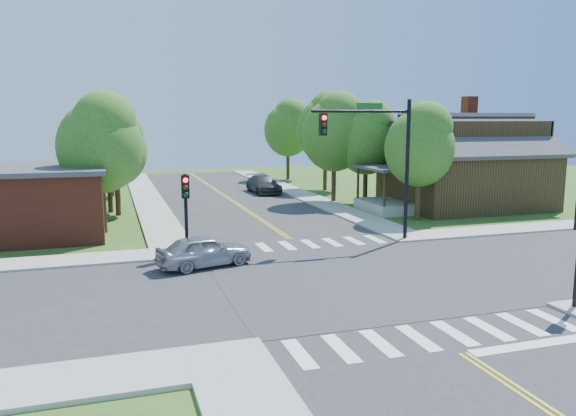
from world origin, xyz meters
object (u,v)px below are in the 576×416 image
object	(u,v)px
house_ne	(465,160)
car_dgrey	(264,185)
car_silver	(204,252)
signal_mast_ne	(378,147)
signal_pole_nw	(186,199)

from	to	relation	value
house_ne	car_dgrey	distance (m)	16.53
house_ne	car_silver	size ratio (longest dim) A/B	3.03
car_silver	car_dgrey	world-z (taller)	car_dgrey
signal_mast_ne	house_ne	size ratio (longest dim) A/B	0.55
house_ne	car_silver	world-z (taller)	house_ne
signal_pole_nw	car_dgrey	bearing A→B (deg)	65.68
car_silver	signal_pole_nw	bearing A→B (deg)	-2.61
signal_mast_ne	car_dgrey	xyz separation A→B (m)	(-0.41, 20.12, -4.12)
signal_mast_ne	car_silver	world-z (taller)	signal_mast_ne
signal_mast_ne	car_silver	xyz separation A→B (m)	(-9.07, -2.09, -4.16)
signal_pole_nw	car_dgrey	size ratio (longest dim) A/B	0.74
signal_mast_ne	house_ne	xyz separation A→B (m)	(11.19, 8.65, -1.52)
signal_mast_ne	car_dgrey	size ratio (longest dim) A/B	1.41
house_ne	car_silver	distance (m)	23.08
car_silver	car_dgrey	bearing A→B (deg)	-35.93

